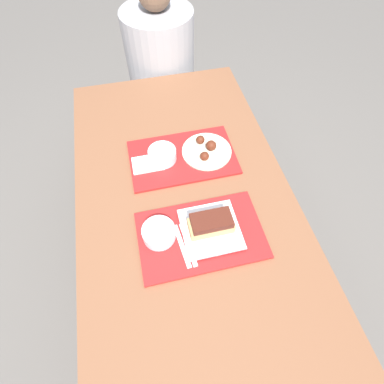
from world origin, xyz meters
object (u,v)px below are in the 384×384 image
at_px(tray_far, 183,157).
at_px(bowl_coleslaw_near, 159,233).
at_px(tray_near, 201,235).
at_px(wings_plate_far, 207,150).
at_px(person_seated_across, 160,57).
at_px(bowl_coleslaw_far, 162,154).
at_px(brisket_sandwich_plate, 211,226).

height_order(tray_far, bowl_coleslaw_near, bowl_coleslaw_near).
relative_size(tray_near, wings_plate_far, 2.10).
distance_m(wings_plate_far, person_seated_across, 0.82).
bearing_deg(tray_far, bowl_coleslaw_far, 176.35).
relative_size(tray_far, brisket_sandwich_plate, 2.19).
distance_m(tray_near, wings_plate_far, 0.40).
bearing_deg(bowl_coleslaw_far, bowl_coleslaw_near, -101.76).
xyz_separation_m(bowl_coleslaw_far, person_seated_across, (0.12, 0.81, -0.07)).
bearing_deg(tray_far, bowl_coleslaw_near, -114.38).
xyz_separation_m(bowl_coleslaw_far, wings_plate_far, (0.19, -0.00, -0.02)).
bearing_deg(tray_near, brisket_sandwich_plate, 11.08).
xyz_separation_m(bowl_coleslaw_near, wings_plate_far, (0.27, 0.35, -0.02)).
height_order(brisket_sandwich_plate, wings_plate_far, brisket_sandwich_plate).
bearing_deg(brisket_sandwich_plate, bowl_coleslaw_far, 106.35).
height_order(tray_far, wings_plate_far, wings_plate_far).
bearing_deg(tray_near, tray_far, 88.12).
bearing_deg(brisket_sandwich_plate, bowl_coleslaw_near, 174.14).
height_order(tray_far, brisket_sandwich_plate, brisket_sandwich_plate).
bearing_deg(person_seated_across, tray_near, -92.44).
xyz_separation_m(bowl_coleslaw_near, brisket_sandwich_plate, (0.18, -0.02, 0.00)).
distance_m(bowl_coleslaw_near, bowl_coleslaw_far, 0.36).
xyz_separation_m(bowl_coleslaw_near, bowl_coleslaw_far, (0.07, 0.36, 0.00)).
xyz_separation_m(tray_far, bowl_coleslaw_near, (-0.16, -0.35, 0.03)).
bearing_deg(person_seated_across, tray_far, -92.70).
relative_size(tray_near, brisket_sandwich_plate, 2.19).
bearing_deg(person_seated_across, wings_plate_far, -85.17).
bearing_deg(tray_far, tray_near, -91.88).
height_order(tray_near, wings_plate_far, wings_plate_far).
xyz_separation_m(brisket_sandwich_plate, wings_plate_far, (0.08, 0.37, -0.02)).
xyz_separation_m(bowl_coleslaw_near, person_seated_across, (0.20, 1.17, -0.07)).
bearing_deg(tray_near, wings_plate_far, 72.50).
relative_size(bowl_coleslaw_near, brisket_sandwich_plate, 0.57).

